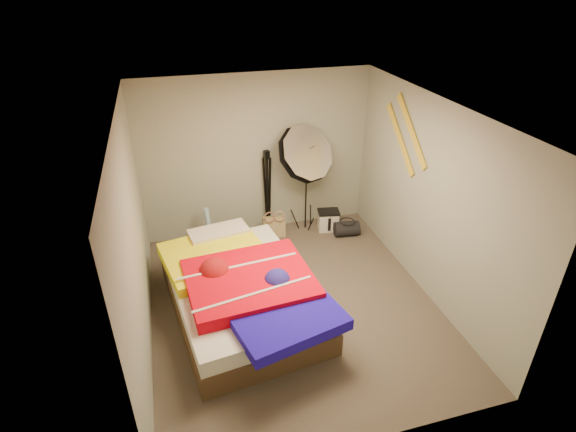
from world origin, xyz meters
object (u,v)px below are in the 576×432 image
object	(u,v)px
duffel_bag	(347,229)
photo_umbrella	(303,155)
bed	(242,290)
tote_bag	(274,227)
camera_tripod	(267,186)
wrapping_roll	(209,228)
camera_case	(328,221)

from	to	relation	value
duffel_bag	photo_umbrella	bearing A→B (deg)	165.51
photo_umbrella	bed	bearing A→B (deg)	-128.32
tote_bag	camera_tripod	world-z (taller)	camera_tripod
tote_bag	wrapping_roll	world-z (taller)	wrapping_roll
bed	camera_case	bearing A→B (deg)	43.12
bed	photo_umbrella	distance (m)	2.28
camera_case	camera_tripod	distance (m)	1.16
bed	wrapping_roll	bearing A→B (deg)	97.14
wrapping_roll	duffel_bag	size ratio (longest dim) A/B	1.64
photo_umbrella	tote_bag	bearing A→B (deg)	178.16
wrapping_roll	duffel_bag	world-z (taller)	wrapping_roll
tote_bag	photo_umbrella	size ratio (longest dim) A/B	0.19
duffel_bag	camera_tripod	size ratio (longest dim) A/B	0.28
camera_case	wrapping_roll	bearing A→B (deg)	-170.24
camera_case	bed	xyz separation A→B (m)	(-1.71, -1.60, 0.18)
camera_case	bed	size ratio (longest dim) A/B	0.12
tote_bag	camera_case	xyz separation A→B (m)	(0.90, -0.02, -0.02)
duffel_bag	bed	world-z (taller)	bed
bed	photo_umbrella	xyz separation A→B (m)	(1.27, 1.60, 1.02)
tote_bag	duffel_bag	world-z (taller)	tote_bag
photo_umbrella	wrapping_roll	bearing A→B (deg)	179.35
wrapping_roll	camera_tripod	distance (m)	1.10
bed	duffel_bag	bearing A→B (deg)	34.96
camera_case	photo_umbrella	size ratio (longest dim) A/B	0.17
bed	photo_umbrella	bearing A→B (deg)	51.68
duffel_bag	camera_tripod	bearing A→B (deg)	163.45
tote_bag	photo_umbrella	world-z (taller)	photo_umbrella
camera_tripod	duffel_bag	bearing A→B (deg)	-23.05
wrapping_roll	camera_case	xyz separation A→B (m)	(1.91, -0.02, -0.16)
duffel_bag	bed	distance (m)	2.36
wrapping_roll	tote_bag	bearing A→B (deg)	-0.11
wrapping_roll	photo_umbrella	bearing A→B (deg)	-0.65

